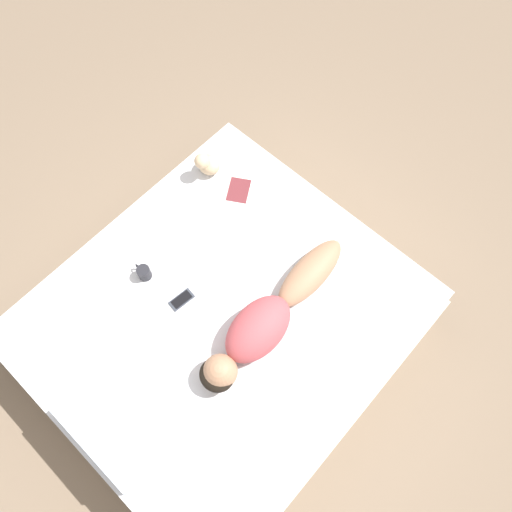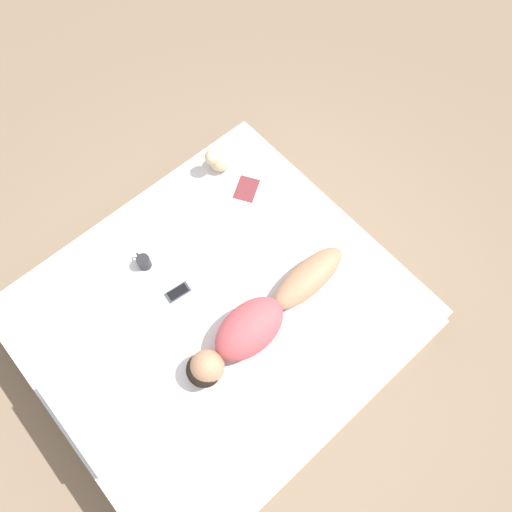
{
  "view_description": "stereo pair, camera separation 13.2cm",
  "coord_description": "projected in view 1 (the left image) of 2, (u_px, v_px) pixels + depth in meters",
  "views": [
    {
      "loc": [
        -0.78,
        0.54,
        3.36
      ],
      "look_at": [
        0.09,
        -0.41,
        0.54
      ],
      "focal_mm": 35.0,
      "sensor_mm": 36.0,
      "label": 1
    },
    {
      "loc": [
        -0.87,
        0.44,
        3.36
      ],
      "look_at": [
        0.09,
        -0.41,
        0.54
      ],
      "focal_mm": 35.0,
      "sensor_mm": 36.0,
      "label": 2
    }
  ],
  "objects": [
    {
      "name": "plush_toy",
      "position": [
        207.0,
        164.0,
        3.33
      ],
      "size": [
        0.15,
        0.17,
        0.21
      ],
      "color": "#D1B289",
      "rests_on": "bed"
    },
    {
      "name": "person",
      "position": [
        266.0,
        321.0,
        2.87
      ],
      "size": [
        0.3,
        1.2,
        0.23
      ],
      "rotation": [
        0.0,
        0.0,
        0.02
      ],
      "color": "#A37556",
      "rests_on": "bed"
    },
    {
      "name": "cell_phone",
      "position": [
        182.0,
        300.0,
        3.02
      ],
      "size": [
        0.09,
        0.16,
        0.01
      ],
      "rotation": [
        0.0,
        0.0,
        -0.12
      ],
      "color": "#333842",
      "rests_on": "bed"
    },
    {
      "name": "pillow",
      "position": [
        118.0,
        421.0,
        2.69
      ],
      "size": [
        0.6,
        0.42,
        0.1
      ],
      "color": "silver",
      "rests_on": "bed"
    },
    {
      "name": "open_magazine",
      "position": [
        253.0,
        193.0,
        3.34
      ],
      "size": [
        0.5,
        0.45,
        0.01
      ],
      "rotation": [
        0.0,
        0.0,
        0.55
      ],
      "color": "silver",
      "rests_on": "bed"
    },
    {
      "name": "coffee_mug",
      "position": [
        144.0,
        272.0,
        3.05
      ],
      "size": [
        0.12,
        0.08,
        0.09
      ],
      "color": "#232328",
      "rests_on": "bed"
    },
    {
      "name": "ground_plane",
      "position": [
        225.0,
        335.0,
        3.44
      ],
      "size": [
        12.0,
        12.0,
        0.0
      ],
      "primitive_type": "plane",
      "color": "#7A6651"
    },
    {
      "name": "bed",
      "position": [
        223.0,
        325.0,
        3.22
      ],
      "size": [
        1.98,
        2.2,
        0.49
      ],
      "color": "beige",
      "rests_on": "ground_plane"
    }
  ]
}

